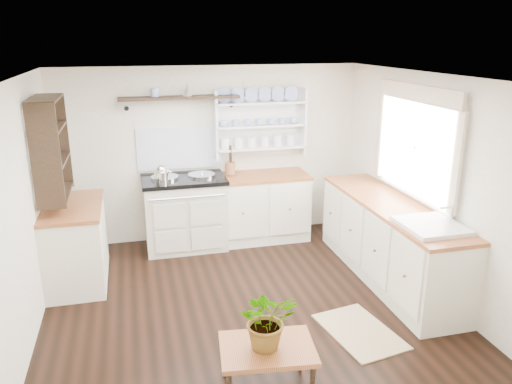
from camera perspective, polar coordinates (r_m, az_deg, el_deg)
floor at (r=5.36m, az=-1.41°, el=-12.24°), size 4.00×3.80×0.01m
wall_back at (r=6.70m, az=-5.14°, el=4.37°), size 4.00×0.02×2.30m
wall_right at (r=5.67m, az=18.62°, el=1.10°), size 0.02×3.80×2.30m
wall_left at (r=4.89m, az=-25.04°, el=-2.19°), size 0.02×3.80×2.30m
ceiling at (r=4.68m, az=-1.63°, el=13.08°), size 4.00×3.80×0.01m
window at (r=5.67m, az=17.78°, el=5.51°), size 0.08×1.55×1.22m
aga_cooker at (r=6.52m, az=-8.12°, el=-2.25°), size 1.05×0.73×0.97m
back_cabinets at (r=6.73m, az=0.48°, el=-1.63°), size 1.27×0.63×0.90m
right_cabinets at (r=5.82m, az=14.94°, el=-5.36°), size 0.62×2.43×0.90m
belfast_sink at (r=5.10m, az=19.28°, el=-4.89°), size 0.55×0.60×0.45m
left_cabinets at (r=5.91m, az=-19.86°, el=-5.46°), size 0.62×1.13×0.90m
plate_rack at (r=6.72m, az=0.35°, el=7.99°), size 1.20×0.22×0.90m
high_shelf at (r=6.40m, az=-8.74°, el=10.53°), size 1.50×0.29×0.16m
left_shelving at (r=5.62m, az=-22.41°, el=4.77°), size 0.28×0.80×1.05m
kettle at (r=6.22m, az=-10.77°, el=2.04°), size 0.18×0.18×0.21m
utensil_crock at (r=6.56m, az=-2.98°, el=2.71°), size 0.14×0.14×0.16m
center_table at (r=4.00m, az=1.30°, el=-17.78°), size 0.78×0.60×0.39m
potted_plant at (r=3.85m, az=1.33°, el=-14.33°), size 0.46×0.40×0.47m
floor_rug at (r=4.94m, az=11.75°, el=-15.34°), size 0.69×0.93×0.02m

